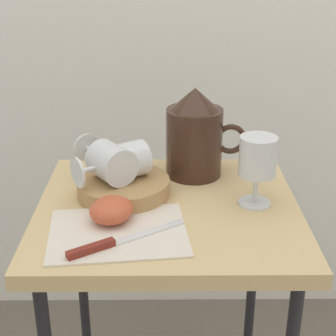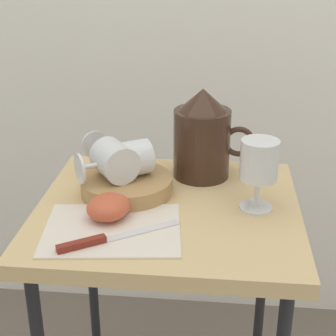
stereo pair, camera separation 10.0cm
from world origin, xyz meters
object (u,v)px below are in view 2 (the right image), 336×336
at_px(wine_glass_tipped_far, 127,159).
at_px(knife, 102,240).
at_px(apple_half_right, 107,208).
at_px(table, 168,241).
at_px(basket_tray, 127,185).
at_px(wine_glass_upright, 259,164).
at_px(apple_half_left, 110,206).
at_px(pitcher, 202,141).
at_px(wine_glass_tipped_near, 114,160).

relative_size(wine_glass_tipped_far, knife, 0.81).
bearing_deg(wine_glass_tipped_far, knife, -92.72).
bearing_deg(apple_half_right, wine_glass_tipped_far, 82.26).
xyz_separation_m(table, basket_tray, (-0.09, 0.05, 0.10)).
xyz_separation_m(wine_glass_upright, apple_half_right, (-0.27, -0.07, -0.07)).
relative_size(wine_glass_upright, apple_half_left, 1.83).
bearing_deg(table, pitcher, 68.63).
height_order(wine_glass_tipped_near, wine_glass_tipped_far, wine_glass_tipped_near).
bearing_deg(wine_glass_upright, apple_half_left, -166.51).
bearing_deg(knife, pitcher, 62.53).
relative_size(table, wine_glass_tipped_far, 4.57).
distance_m(basket_tray, apple_half_left, 0.11).
xyz_separation_m(wine_glass_upright, wine_glass_tipped_far, (-0.26, 0.05, -0.02)).
bearing_deg(wine_glass_tipped_far, pitcher, 33.03).
bearing_deg(wine_glass_upright, pitcher, 127.54).
relative_size(wine_glass_upright, wine_glass_tipped_far, 0.88).
xyz_separation_m(table, apple_half_right, (-0.11, -0.07, 0.11)).
height_order(basket_tray, wine_glass_tipped_far, wine_glass_tipped_far).
distance_m(wine_glass_tipped_near, apple_half_right, 0.13).
height_order(basket_tray, apple_half_right, apple_half_right).
bearing_deg(table, apple_half_left, -149.63).
distance_m(table, apple_half_right, 0.17).
distance_m(pitcher, knife, 0.35).
relative_size(pitcher, knife, 0.99).
bearing_deg(apple_half_right, table, 33.37).
bearing_deg(pitcher, basket_tray, -145.05).
bearing_deg(pitcher, wine_glass_tipped_far, -146.97).
height_order(basket_tray, pitcher, pitcher).
distance_m(wine_glass_upright, apple_half_right, 0.29).
relative_size(basket_tray, pitcher, 0.95).
bearing_deg(basket_tray, wine_glass_upright, -9.04).
height_order(apple_half_left, knife, apple_half_left).
distance_m(basket_tray, apple_half_right, 0.12).
bearing_deg(wine_glass_tipped_near, basket_tray, 1.62).
distance_m(basket_tray, pitcher, 0.19).
bearing_deg(wine_glass_tipped_near, table, -22.00).
xyz_separation_m(wine_glass_tipped_near, wine_glass_tipped_far, (0.03, 0.01, -0.00)).
bearing_deg(wine_glass_upright, wine_glass_tipped_far, 169.22).
height_order(pitcher, wine_glass_upright, pitcher).
height_order(pitcher, apple_half_right, pitcher).
height_order(table, apple_half_left, apple_half_left).
bearing_deg(wine_glass_tipped_near, wine_glass_upright, -8.13).
bearing_deg(basket_tray, wine_glass_tipped_near, -178.38).
distance_m(apple_half_left, knife, 0.09).
bearing_deg(pitcher, table, -111.37).
relative_size(wine_glass_tipped_near, apple_half_right, 2.06).
distance_m(table, wine_glass_tipped_near, 0.20).
xyz_separation_m(pitcher, apple_half_right, (-0.16, -0.22, -0.05)).
xyz_separation_m(table, knife, (-0.10, -0.15, 0.09)).
bearing_deg(wine_glass_tipped_far, apple_half_right, -97.74).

